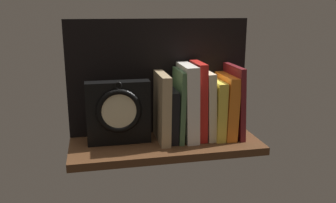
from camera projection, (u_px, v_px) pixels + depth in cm
name	position (u px, v px, depth cm)	size (l,w,h in cm)	color
ground_plane	(166.00, 146.00, 118.73)	(62.38, 23.70, 2.50)	#4C2D19
back_panel	(159.00, 77.00, 124.08)	(62.38, 1.20, 39.48)	black
book_tan_shortstories	(162.00, 107.00, 117.78)	(3.02, 16.19, 22.45)	tan
book_black_skeptic	(171.00, 114.00, 119.06)	(2.59, 13.40, 17.27)	black
book_green_romantic	(178.00, 105.00, 118.75)	(1.62, 14.38, 23.53)	#476B44
book_white_catcher	(188.00, 102.00, 119.18)	(4.09, 15.28, 25.14)	silver
book_red_requiem	(198.00, 101.00, 119.85)	(2.75, 12.79, 25.75)	red
book_cream_twain	(207.00, 105.00, 120.85)	(2.60, 13.31, 22.61)	beige
book_yellow_seinlanguage	(215.00, 108.00, 121.86)	(3.07, 15.00, 19.57)	gold
book_orange_pandolfini	(226.00, 106.00, 122.39)	(3.59, 15.84, 21.16)	orange
book_maroon_dawkins	(234.00, 101.00, 122.59)	(1.77, 16.33, 24.32)	maroon
framed_clock	(119.00, 112.00, 115.11)	(20.43, 6.39, 20.90)	black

